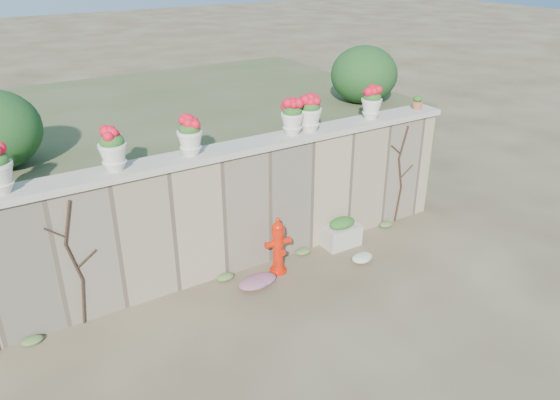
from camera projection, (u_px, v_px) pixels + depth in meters
ground at (304, 319)px, 7.82m from camera, size 80.00×80.00×0.00m
stone_wall at (242, 209)px, 8.77m from camera, size 8.00×0.40×2.00m
wall_cap at (240, 148)px, 8.32m from camera, size 8.10×0.52×0.10m
raised_fill at (168, 151)px, 11.23m from camera, size 9.00×6.00×2.00m
back_shrub_right at (364, 74)px, 10.66m from camera, size 1.30×1.30×1.10m
vine_left at (75, 263)px, 7.33m from camera, size 0.60×0.04×1.91m
vine_right at (401, 174)px, 10.15m from camera, size 0.60×0.04×1.91m
fire_hydrant at (278, 246)px, 8.73m from camera, size 0.43×0.30×0.99m
planter_box at (342, 233)px, 9.62m from camera, size 0.66×0.39×0.54m
green_shrub at (343, 233)px, 9.63m from camera, size 0.52×0.47×0.50m
magenta_clump at (256, 278)px, 8.56m from camera, size 0.84×0.56×0.22m
white_flowers at (362, 258)px, 9.14m from camera, size 0.54×0.44×0.20m
urn_pot_1 at (113, 149)px, 7.26m from camera, size 0.38×0.38×0.60m
urn_pot_2 at (190, 136)px, 7.79m from camera, size 0.37×0.37×0.58m
urn_pot_3 at (292, 118)px, 8.64m from camera, size 0.36×0.36×0.56m
urn_pot_4 at (310, 113)px, 8.79m from camera, size 0.38×0.38×0.60m
urn_pot_5 at (372, 103)px, 9.42m from camera, size 0.36×0.36×0.56m
terracotta_pot at (417, 103)px, 10.02m from camera, size 0.20×0.20×0.24m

